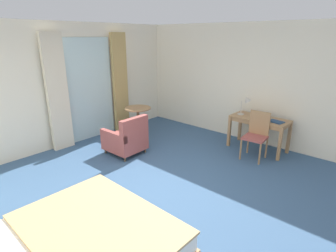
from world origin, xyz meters
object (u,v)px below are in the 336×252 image
Objects in this scene: desk_chair at (257,133)px; armchair_by_window at (126,139)px; writing_desk at (259,122)px; closed_book at (276,122)px; desk_lamp at (246,101)px; round_cafe_table at (138,115)px.

desk_chair reaches higher than armchair_by_window.
closed_book is (-0.07, -0.37, 0.11)m from writing_desk.
closed_book is at bearing -99.35° from desk_lamp.
desk_chair is 1.31× the size of round_cafe_table.
desk_lamp is at bearing -60.98° from round_cafe_table.
desk_chair is at bearing -162.08° from writing_desk.
writing_desk is 2.75× the size of desk_lamp.
armchair_by_window is at bearing 140.91° from closed_book.
writing_desk is at bearing -65.67° from round_cafe_table.
desk_chair is at bearing -52.36° from armchair_by_window.
armchair_by_window is (-1.66, 2.15, -0.20)m from desk_chair.
armchair_by_window reaches higher than round_cafe_table.
desk_chair is 2.72m from armchair_by_window.
desk_lamp is at bearing -37.14° from armchair_by_window.
desk_lamp is 0.60× the size of round_cafe_table.
round_cafe_table is (-1.19, 2.62, -0.09)m from writing_desk.
desk_chair reaches higher than round_cafe_table.
closed_book reaches higher than writing_desk.
desk_lamp reaches higher than round_cafe_table.
writing_desk is 2.92m from armchair_by_window.
round_cafe_table is at bearing 105.28° from desk_chair.
closed_book is 0.33× the size of armchair_by_window.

